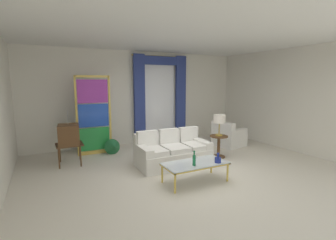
{
  "coord_description": "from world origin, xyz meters",
  "views": [
    {
      "loc": [
        -2.91,
        -4.73,
        2.03
      ],
      "look_at": [
        -0.04,
        0.9,
        1.05
      ],
      "focal_mm": 26.51,
      "sensor_mm": 36.0,
      "label": 1
    }
  ],
  "objects": [
    {
      "name": "peacock_figurine",
      "position": [
        -1.22,
        1.97,
        0.22
      ],
      "size": [
        0.44,
        0.6,
        0.5
      ],
      "color": "beige",
      "rests_on": "ground"
    },
    {
      "name": "table_lamp_brass",
      "position": [
        1.26,
        0.44,
        1.03
      ],
      "size": [
        0.32,
        0.32,
        0.57
      ],
      "color": "#B29338",
      "rests_on": "round_side_table"
    },
    {
      "name": "bottle_blue_decanter",
      "position": [
        0.18,
        -0.89,
        0.48
      ],
      "size": [
        0.13,
        0.13,
        0.21
      ],
      "color": "navy",
      "rests_on": "coffee_table"
    },
    {
      "name": "vintage_tv",
      "position": [
        -2.38,
        1.65,
        0.73
      ],
      "size": [
        0.62,
        0.64,
        1.35
      ],
      "color": "brown",
      "rests_on": "ground"
    },
    {
      "name": "wall_rear",
      "position": [
        0.0,
        3.06,
        1.5
      ],
      "size": [
        8.0,
        0.12,
        3.0
      ],
      "primitive_type": "cube",
      "color": "white",
      "rests_on": "ground"
    },
    {
      "name": "round_side_table",
      "position": [
        1.26,
        0.44,
        0.36
      ],
      "size": [
        0.48,
        0.48,
        0.59
      ],
      "color": "brown",
      "rests_on": "ground"
    },
    {
      "name": "armchair_white",
      "position": [
        2.29,
        1.26,
        0.29
      ],
      "size": [
        0.94,
        0.93,
        0.8
      ],
      "color": "white",
      "rests_on": "ground"
    },
    {
      "name": "coffee_table",
      "position": [
        -0.23,
        -0.69,
        0.37
      ],
      "size": [
        1.31,
        0.62,
        0.41
      ],
      "color": "silver",
      "rests_on": "ground"
    },
    {
      "name": "wall_right",
      "position": [
        3.66,
        0.6,
        1.5
      ],
      "size": [
        0.12,
        7.0,
        3.0
      ],
      "primitive_type": "cube",
      "color": "white",
      "rests_on": "ground"
    },
    {
      "name": "ceiling_slab",
      "position": [
        0.0,
        0.8,
        3.02
      ],
      "size": [
        8.0,
        7.6,
        0.04
      ],
      "primitive_type": "cube",
      "color": "white"
    },
    {
      "name": "bottle_crystal_tall",
      "position": [
        -0.34,
        -0.82,
        0.53
      ],
      "size": [
        0.06,
        0.06,
        0.3
      ],
      "color": "#196B3D",
      "rests_on": "coffee_table"
    },
    {
      "name": "stained_glass_divider",
      "position": [
        -1.65,
        2.29,
        1.06
      ],
      "size": [
        0.95,
        0.05,
        2.2
      ],
      "color": "gold",
      "rests_on": "ground"
    },
    {
      "name": "curtained_window",
      "position": [
        0.7,
        2.89,
        1.74
      ],
      "size": [
        2.0,
        0.17,
        2.7
      ],
      "color": "white",
      "rests_on": "ground"
    },
    {
      "name": "ground_plane",
      "position": [
        0.0,
        0.0,
        0.0
      ],
      "size": [
        16.0,
        16.0,
        0.0
      ],
      "primitive_type": "plane",
      "color": "silver"
    },
    {
      "name": "couch_white_long",
      "position": [
        -0.13,
        0.53,
        0.3
      ],
      "size": [
        1.77,
        0.95,
        0.86
      ],
      "color": "white",
      "rests_on": "ground"
    }
  ]
}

